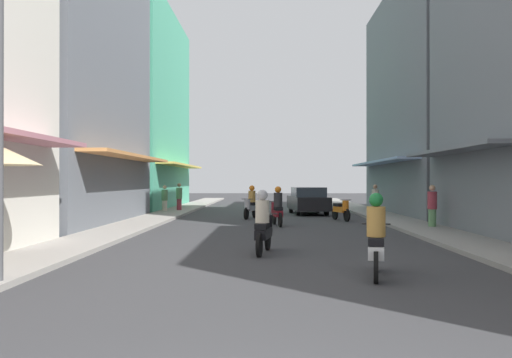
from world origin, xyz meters
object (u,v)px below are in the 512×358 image
pedestrian_far (375,200)px  pedestrian_foreground (165,199)px  pedestrian_crossing (432,207)px  motorbike_black (264,225)px  motorbike_maroon (277,208)px  pedestrian_midway (179,198)px  motorbike_silver (251,204)px  motorbike_orange (341,209)px  parked_car (308,200)px  motorbike_white (376,239)px

pedestrian_far → pedestrian_foreground: 11.35m
pedestrian_crossing → pedestrian_foreground: bearing=141.9°
motorbike_black → motorbike_maroon: 7.79m
motorbike_maroon → pedestrian_midway: 10.31m
pedestrian_foreground → pedestrian_midway: (0.63, 1.03, 0.06)m
motorbike_silver → pedestrian_foreground: (-4.90, 3.92, 0.07)m
pedestrian_far → motorbike_orange: bearing=-125.9°
motorbike_maroon → parked_car: bearing=76.1°
motorbike_white → parked_car: size_ratio=0.42×
pedestrian_foreground → motorbike_white: bearing=-67.3°
parked_car → motorbike_white: bearing=-90.4°
motorbike_white → pedestrian_crossing: 10.13m
pedestrian_crossing → pedestrian_far: bearing=94.7°
motorbike_black → motorbike_white: 3.69m
motorbike_black → pedestrian_far: bearing=67.6°
motorbike_orange → pedestrian_far: 3.66m
motorbike_maroon → pedestrian_far: size_ratio=1.11×
motorbike_black → pedestrian_foreground: 16.48m
motorbike_orange → motorbike_black: (-3.40, -10.48, 0.20)m
motorbike_silver → pedestrian_crossing: pedestrian_crossing is taller
pedestrian_far → pedestrian_crossing: size_ratio=0.98×
motorbike_orange → pedestrian_far: size_ratio=1.09×
motorbike_silver → motorbike_white: same height
motorbike_orange → motorbike_white: motorbike_white is taller
pedestrian_foreground → parked_car: bearing=-3.6°
motorbike_silver → pedestrian_midway: 6.54m
motorbike_white → parked_car: bearing=89.6°
pedestrian_crossing → motorbike_silver: bearing=142.3°
motorbike_silver → pedestrian_foreground: 6.28m
motorbike_maroon → motorbike_white: size_ratio=1.00×
pedestrian_midway → pedestrian_crossing: bearing=-42.6°
motorbike_orange → motorbike_maroon: (-2.93, -2.70, 0.20)m
motorbike_silver → pedestrian_crossing: size_ratio=1.07×
motorbike_orange → parked_car: 4.67m
motorbike_maroon → pedestrian_far: pedestrian_far is taller
parked_car → motorbike_black: bearing=-98.6°
motorbike_maroon → motorbike_black: bearing=-93.5°
motorbike_silver → pedestrian_far: (6.25, 1.85, 0.10)m
motorbike_black → motorbike_maroon: bearing=86.5°
pedestrian_far → pedestrian_crossing: 7.18m
motorbike_silver → parked_car: bearing=49.0°
motorbike_maroon → pedestrian_crossing: bearing=-14.8°
pedestrian_far → pedestrian_foreground: (-11.16, 2.06, -0.03)m
pedestrian_far → pedestrian_midway: pedestrian_midway is taller
motorbike_white → pedestrian_foreground: size_ratio=1.15×
motorbike_maroon → pedestrian_foreground: (-6.09, 7.72, 0.07)m
motorbike_white → parked_car: motorbike_white is taller
parked_car → pedestrian_midway: (-7.25, 1.52, 0.09)m
motorbike_silver → motorbike_black: size_ratio=0.98×
motorbike_orange → pedestrian_foreground: size_ratio=1.13×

